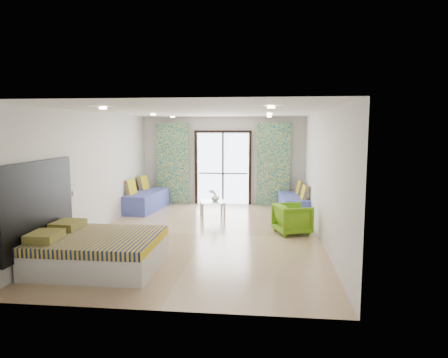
# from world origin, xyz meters

# --- Properties ---
(floor) EXTENTS (5.00, 7.50, 0.01)m
(floor) POSITION_xyz_m (0.00, 0.00, 0.00)
(floor) COLOR #9F805F
(floor) RESTS_ON ground
(ceiling) EXTENTS (5.00, 7.50, 0.01)m
(ceiling) POSITION_xyz_m (0.00, 0.00, 2.70)
(ceiling) COLOR silver
(ceiling) RESTS_ON ground
(wall_back) EXTENTS (5.00, 0.01, 2.70)m
(wall_back) POSITION_xyz_m (0.00, 3.75, 1.35)
(wall_back) COLOR silver
(wall_back) RESTS_ON ground
(wall_front) EXTENTS (5.00, 0.01, 2.70)m
(wall_front) POSITION_xyz_m (0.00, -3.75, 1.35)
(wall_front) COLOR silver
(wall_front) RESTS_ON ground
(wall_left) EXTENTS (0.01, 7.50, 2.70)m
(wall_left) POSITION_xyz_m (-2.50, 0.00, 1.35)
(wall_left) COLOR silver
(wall_left) RESTS_ON ground
(wall_right) EXTENTS (0.01, 7.50, 2.70)m
(wall_right) POSITION_xyz_m (2.50, 0.00, 1.35)
(wall_right) COLOR silver
(wall_right) RESTS_ON ground
(balcony_door) EXTENTS (1.76, 0.08, 2.28)m
(balcony_door) POSITION_xyz_m (0.00, 3.72, 1.26)
(balcony_door) COLOR black
(balcony_door) RESTS_ON floor
(balcony_rail) EXTENTS (1.52, 0.03, 0.04)m
(balcony_rail) POSITION_xyz_m (0.00, 3.73, 0.95)
(balcony_rail) COLOR #595451
(balcony_rail) RESTS_ON balcony_door
(curtain_left) EXTENTS (1.00, 0.10, 2.50)m
(curtain_left) POSITION_xyz_m (-1.55, 3.57, 1.25)
(curtain_left) COLOR silver
(curtain_left) RESTS_ON floor
(curtain_right) EXTENTS (1.00, 0.10, 2.50)m
(curtain_right) POSITION_xyz_m (1.55, 3.57, 1.25)
(curtain_right) COLOR silver
(curtain_right) RESTS_ON floor
(downlight_a) EXTENTS (0.12, 0.12, 0.02)m
(downlight_a) POSITION_xyz_m (-1.40, -2.00, 2.67)
(downlight_a) COLOR #FFE0B2
(downlight_a) RESTS_ON ceiling
(downlight_b) EXTENTS (0.12, 0.12, 0.02)m
(downlight_b) POSITION_xyz_m (1.40, -2.00, 2.67)
(downlight_b) COLOR #FFE0B2
(downlight_b) RESTS_ON ceiling
(downlight_c) EXTENTS (0.12, 0.12, 0.02)m
(downlight_c) POSITION_xyz_m (-1.40, 1.00, 2.67)
(downlight_c) COLOR #FFE0B2
(downlight_c) RESTS_ON ceiling
(downlight_d) EXTENTS (0.12, 0.12, 0.02)m
(downlight_d) POSITION_xyz_m (1.40, 1.00, 2.67)
(downlight_d) COLOR #FFE0B2
(downlight_d) RESTS_ON ceiling
(downlight_e) EXTENTS (0.12, 0.12, 0.02)m
(downlight_e) POSITION_xyz_m (-1.40, 3.00, 2.67)
(downlight_e) COLOR #FFE0B2
(downlight_e) RESTS_ON ceiling
(downlight_f) EXTENTS (0.12, 0.12, 0.02)m
(downlight_f) POSITION_xyz_m (1.40, 3.00, 2.67)
(downlight_f) COLOR #FFE0B2
(downlight_f) RESTS_ON ceiling
(headboard) EXTENTS (0.06, 2.10, 1.50)m
(headboard) POSITION_xyz_m (-2.46, -2.28, 1.05)
(headboard) COLOR black
(headboard) RESTS_ON floor
(switch_plate) EXTENTS (0.02, 0.10, 0.10)m
(switch_plate) POSITION_xyz_m (-2.47, -1.03, 1.05)
(switch_plate) COLOR silver
(switch_plate) RESTS_ON wall_left
(bed) EXTENTS (2.01, 1.64, 0.69)m
(bed) POSITION_xyz_m (-1.48, -2.28, 0.29)
(bed) COLOR silver
(bed) RESTS_ON floor
(daybed_left) EXTENTS (0.93, 1.97, 0.94)m
(daybed_left) POSITION_xyz_m (-2.12, 2.50, 0.29)
(daybed_left) COLOR #4550A5
(daybed_left) RESTS_ON floor
(daybed_right) EXTENTS (0.80, 1.76, 0.85)m
(daybed_right) POSITION_xyz_m (2.12, 2.55, 0.26)
(daybed_right) COLOR #4550A5
(daybed_right) RESTS_ON floor
(coffee_table) EXTENTS (0.79, 0.79, 0.75)m
(coffee_table) POSITION_xyz_m (-0.07, 1.76, 0.38)
(coffee_table) COLOR silver
(coffee_table) RESTS_ON floor
(vase) EXTENTS (0.25, 0.25, 0.21)m
(vase) POSITION_xyz_m (0.01, 1.75, 0.53)
(vase) COLOR white
(vase) RESTS_ON coffee_table
(armchair) EXTENTS (0.87, 0.90, 0.74)m
(armchair) POSITION_xyz_m (1.93, 0.30, 0.37)
(armchair) COLOR #619F14
(armchair) RESTS_ON floor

